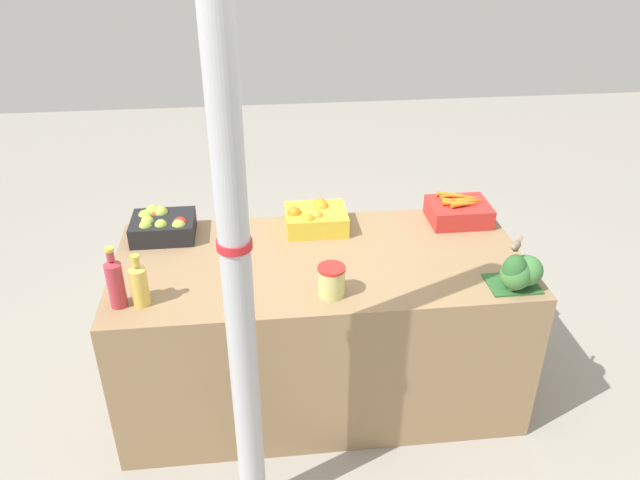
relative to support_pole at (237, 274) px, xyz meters
The scene contains 11 objects.
ground_plane 1.44m from the support_pole, 63.08° to the left, with size 10.00×10.00×0.00m, color gray.
market_table 1.13m from the support_pole, 63.08° to the left, with size 1.93×0.90×0.81m, color #937551.
support_pole is the anchor object (origin of this frame).
apple_crate 1.14m from the support_pole, 111.24° to the left, with size 0.31×0.25×0.14m.
orange_crate 1.13m from the support_pole, 69.80° to the left, with size 0.31×0.25×0.14m.
carrot_crate 1.55m from the support_pole, 42.02° to the left, with size 0.31×0.25×0.13m.
broccoli_pile 1.28m from the support_pole, 17.08° to the left, with size 0.22×0.20×0.18m.
juice_bottle_ruby 0.73m from the support_pole, 140.08° to the left, with size 0.07×0.07×0.28m.
juice_bottle_golden 0.67m from the support_pole, 134.35° to the left, with size 0.07×0.07×0.24m.
pickle_jar 0.65m from the support_pole, 47.56° to the left, with size 0.12×0.12×0.14m.
sparrow_bird 1.24m from the support_pole, 18.50° to the left, with size 0.09×0.11×0.05m.
Camera 1 is at (-0.28, -2.50, 2.34)m, focal length 35.00 mm.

